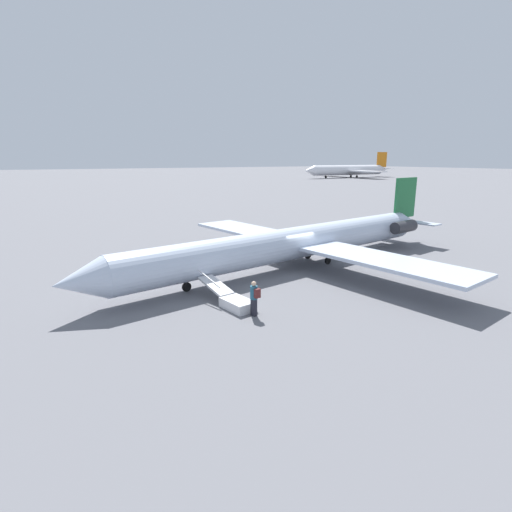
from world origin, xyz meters
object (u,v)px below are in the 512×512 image
object	(u,v)px
boarding_stairs	(233,300)
passenger	(254,296)
airplane_far_left	(349,170)
airplane_main	(302,242)

from	to	relation	value
boarding_stairs	passenger	bearing A→B (deg)	-176.53
airplane_far_left	boarding_stairs	world-z (taller)	airplane_far_left
boarding_stairs	passenger	xyz separation A→B (m)	(-0.34, 1.60, 0.65)
boarding_stairs	airplane_main	bearing A→B (deg)	-67.05
passenger	boarding_stairs	bearing A→B (deg)	3.47
boarding_stairs	passenger	distance (m)	1.76
airplane_far_left	passenger	distance (m)	149.46
airplane_main	passenger	world-z (taller)	airplane_main
airplane_far_left	airplane_main	bearing A→B (deg)	46.61
airplane_far_left	boarding_stairs	xyz separation A→B (m)	(105.66, 104.44, -2.65)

